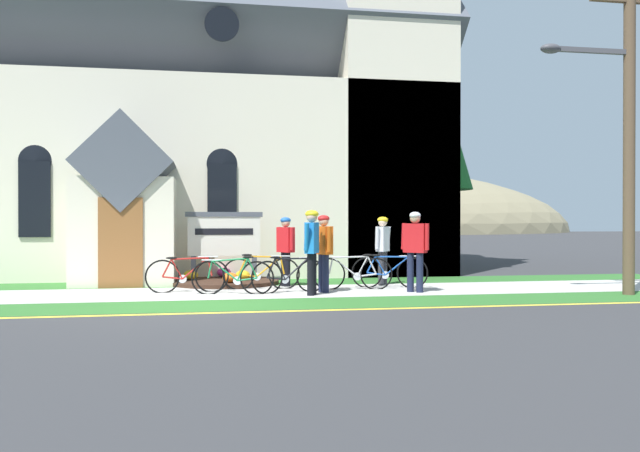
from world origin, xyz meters
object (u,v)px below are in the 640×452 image
at_px(bicycle_silver, 389,272).
at_px(utility_pole, 624,97).
at_px(bicycle_blue, 187,275).
at_px(yard_deciduous_tree, 20,148).
at_px(cyclist_in_blue_jersey, 415,245).
at_px(bicycle_black, 261,273).
at_px(bicycle_red, 353,273).
at_px(bicycle_white, 289,275).
at_px(church_sign, 224,236).
at_px(cyclist_in_yellow_jersey, 383,245).
at_px(bicycle_orange, 233,277).
at_px(cyclist_in_orange_jersey, 286,246).
at_px(cyclist_in_white_jersey, 324,247).
at_px(cyclist_in_red_jersey, 312,245).
at_px(roadside_conifer, 419,97).

bearing_deg(bicycle_silver, utility_pole, -27.28).
distance_m(bicycle_blue, yard_deciduous_tree, 7.87).
relative_size(cyclist_in_blue_jersey, utility_pole, 0.23).
bearing_deg(bicycle_black, bicycle_red, -11.77).
relative_size(bicycle_white, cyclist_in_blue_jersey, 0.98).
bearing_deg(church_sign, bicycle_silver, -25.43).
height_order(cyclist_in_yellow_jersey, yard_deciduous_tree, yard_deciduous_tree).
bearing_deg(cyclist_in_yellow_jersey, bicycle_orange, -159.28).
bearing_deg(cyclist_in_blue_jersey, cyclist_in_orange_jersey, 145.49).
bearing_deg(yard_deciduous_tree, cyclist_in_blue_jersey, -32.91).
relative_size(bicycle_red, bicycle_orange, 1.03).
height_order(bicycle_white, cyclist_in_white_jersey, cyclist_in_white_jersey).
distance_m(bicycle_white, bicycle_silver, 2.52).
relative_size(bicycle_red, bicycle_black, 1.02).
bearing_deg(cyclist_in_red_jersey, bicycle_black, 123.49).
xyz_separation_m(bicycle_silver, cyclist_in_blue_jersey, (0.26, -1.10, 0.66)).
height_order(cyclist_in_red_jersey, utility_pole, utility_pole).
height_order(bicycle_white, yard_deciduous_tree, yard_deciduous_tree).
distance_m(church_sign, yard_deciduous_tree, 6.99).
bearing_deg(bicycle_black, bicycle_silver, -3.06).
height_order(cyclist_in_yellow_jersey, roadside_conifer, roadside_conifer).
relative_size(bicycle_blue, cyclist_in_orange_jersey, 1.09).
relative_size(church_sign, cyclist_in_red_jersey, 1.07).
distance_m(bicycle_silver, cyclist_in_white_jersey, 1.97).
distance_m(bicycle_silver, bicycle_black, 2.98).
height_order(bicycle_silver, cyclist_in_white_jersey, cyclist_in_white_jersey).
xyz_separation_m(cyclist_in_blue_jersey, utility_pole, (4.19, -1.20, 3.13)).
bearing_deg(bicycle_blue, utility_pole, -12.83).
bearing_deg(utility_pole, cyclist_in_yellow_jersey, 146.85).
relative_size(cyclist_in_white_jersey, roadside_conifer, 0.19).
xyz_separation_m(bicycle_orange, cyclist_in_blue_jersey, (3.91, -0.32, 0.66)).
xyz_separation_m(bicycle_red, cyclist_in_blue_jersey, (1.19, -0.83, 0.66)).
bearing_deg(church_sign, cyclist_in_white_jersey, -51.42).
relative_size(bicycle_white, cyclist_in_red_jersey, 0.96).
relative_size(bicycle_red, cyclist_in_white_jersey, 1.07).
relative_size(bicycle_white, bicycle_blue, 0.96).
height_order(cyclist_in_white_jersey, roadside_conifer, roadside_conifer).
bearing_deg(cyclist_in_yellow_jersey, bicycle_blue, -169.76).
bearing_deg(yard_deciduous_tree, cyclist_in_white_jersey, -37.64).
height_order(bicycle_silver, cyclist_in_orange_jersey, cyclist_in_orange_jersey).
bearing_deg(bicycle_white, church_sign, 118.37).
relative_size(bicycle_black, cyclist_in_yellow_jersey, 1.06).
distance_m(bicycle_red, yard_deciduous_tree, 10.53).
xyz_separation_m(bicycle_orange, roadside_conifer, (6.39, 6.71, 5.23)).
xyz_separation_m(bicycle_silver, cyclist_in_red_jersey, (-2.04, -1.25, 0.68)).
relative_size(church_sign, roadside_conifer, 0.22).
height_order(bicycle_red, utility_pole, utility_pole).
height_order(bicycle_black, roadside_conifer, roadside_conifer).
bearing_deg(yard_deciduous_tree, bicycle_red, -32.61).
height_order(bicycle_silver, cyclist_in_blue_jersey, cyclist_in_blue_jersey).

